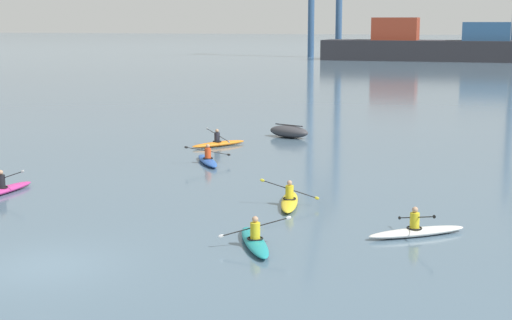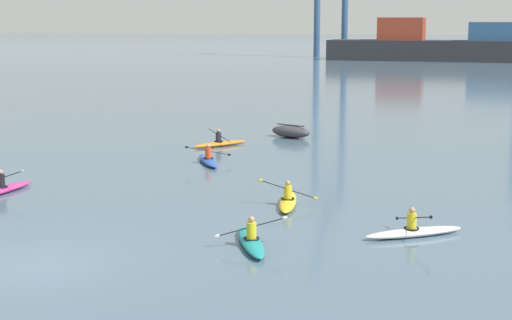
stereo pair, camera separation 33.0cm
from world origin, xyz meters
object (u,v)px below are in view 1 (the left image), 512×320
Objects in this scene: capsized_dinghy at (289,132)px; kayak_white at (417,231)px; kayak_blue at (208,160)px; kayak_magenta at (3,189)px; kayak_yellow at (290,201)px; kayak_teal at (255,241)px; kayak_orange at (218,143)px; container_barge at (487,46)px.

kayak_white reaches higher than capsized_dinghy.
kayak_magenta is at bearing -122.52° from kayak_blue.
kayak_blue is at bearing 129.24° from kayak_yellow.
kayak_white is 16.24m from kayak_magenta.
capsized_dinghy is 0.85× the size of kayak_teal.
capsized_dinghy is at bearing 115.20° from kayak_white.
kayak_magenta is at bearing -107.07° from kayak_orange.
kayak_yellow is (-4.88, 2.91, -0.00)m from kayak_white.
kayak_blue is at bearing -96.43° from container_barge.
kayak_teal is (-5.60, -117.27, -2.47)m from container_barge.
kayak_yellow is (-5.92, -111.80, -2.47)m from container_barge.
kayak_magenta is (-17.20, -113.12, -2.47)m from container_barge.
kayak_blue is (-5.86, 7.18, 0.00)m from kayak_yellow.
capsized_dinghy is 0.91× the size of kayak_orange.
kayak_white is 0.96× the size of kayak_blue.
kayak_teal is at bearing -78.26° from capsized_dinghy.
kayak_white is at bearing -30.79° from kayak_yellow.
container_barge is 17.90× the size of kayak_white.
kayak_magenta reaches higher than capsized_dinghy.
capsized_dinghy is at bearing 104.45° from kayak_yellow.
kayak_magenta is (-11.29, -1.32, 0.00)m from kayak_yellow.
container_barge is at bearing 83.91° from capsized_dinghy.
kayak_teal is (4.57, -21.97, -0.18)m from capsized_dinghy.
capsized_dinghy is at bearing 80.17° from kayak_blue.
container_barge is 17.25× the size of kayak_blue.
kayak_blue is 10.08m from kayak_magenta.
kayak_orange is 14.21m from kayak_magenta.
container_barge is 19.63× the size of capsized_dinghy.
container_barge is at bearing 81.35° from kayak_magenta.
kayak_blue is (-10.74, 10.09, 0.00)m from kayak_white.
capsized_dinghy is 0.82× the size of kayak_magenta.
kayak_orange and kayak_teal have the same top height.
kayak_magenta reaches higher than kayak_teal.
container_barge reaches higher than kayak_white.
kayak_orange is at bearing 72.93° from kayak_magenta.
container_barge is 114.74m from kayak_white.
kayak_magenta reaches higher than kayak_yellow.
kayak_teal is at bearing -86.69° from kayak_yellow.
kayak_white and kayak_teal have the same top height.
kayak_magenta reaches higher than kayak_orange.
kayak_teal is at bearing -63.97° from kayak_blue.
container_barge is at bearing 87.27° from kayak_teal.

